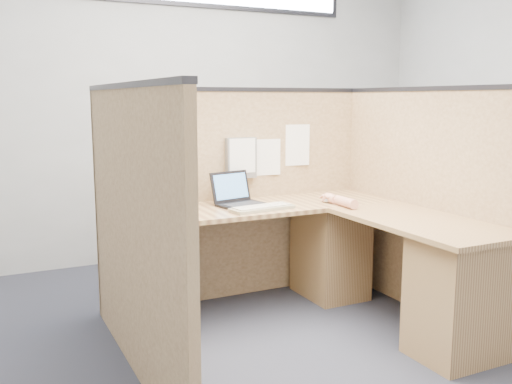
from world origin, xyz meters
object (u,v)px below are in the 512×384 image
l_desk (310,264)px  laptop (239,197)px  keyboard (262,208)px  mouse (329,200)px

l_desk → laptop: (-0.29, 0.46, 0.39)m
l_desk → laptop: bearing=122.4°
l_desk → keyboard: bearing=136.2°
l_desk → mouse: 0.54m
l_desk → laptop: size_ratio=5.48×
mouse → keyboard: bearing=-175.7°
mouse → l_desk: bearing=-139.5°
keyboard → l_desk: bearing=-51.3°
l_desk → laptop: laptop is taller
laptop → mouse: size_ratio=3.59×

